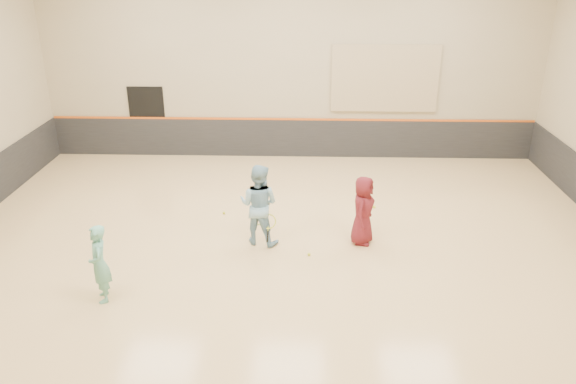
{
  "coord_description": "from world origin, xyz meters",
  "views": [
    {
      "loc": [
        0.42,
        -10.88,
        6.0
      ],
      "look_at": [
        0.07,
        0.4,
        1.15
      ],
      "focal_mm": 35.0,
      "sensor_mm": 36.0,
      "label": 1
    }
  ],
  "objects_px": {
    "girl": "(100,264)",
    "spare_racket": "(259,222)",
    "young_man": "(363,210)",
    "instructor": "(259,205)"
  },
  "relations": [
    {
      "from": "girl",
      "to": "young_man",
      "type": "relative_size",
      "value": 0.97
    },
    {
      "from": "girl",
      "to": "instructor",
      "type": "xyz_separation_m",
      "value": [
        2.73,
        2.34,
        0.16
      ]
    },
    {
      "from": "girl",
      "to": "spare_racket",
      "type": "distance_m",
      "value": 4.29
    },
    {
      "from": "instructor",
      "to": "spare_racket",
      "type": "relative_size",
      "value": 3.03
    },
    {
      "from": "instructor",
      "to": "spare_racket",
      "type": "xyz_separation_m",
      "value": [
        -0.08,
        0.95,
        -0.88
      ]
    },
    {
      "from": "girl",
      "to": "instructor",
      "type": "distance_m",
      "value": 3.6
    },
    {
      "from": "girl",
      "to": "spare_racket",
      "type": "height_order",
      "value": "girl"
    },
    {
      "from": "young_man",
      "to": "spare_racket",
      "type": "xyz_separation_m",
      "value": [
        -2.36,
        0.89,
        -0.75
      ]
    },
    {
      "from": "instructor",
      "to": "spare_racket",
      "type": "bearing_deg",
      "value": -68.03
    },
    {
      "from": "instructor",
      "to": "young_man",
      "type": "relative_size",
      "value": 1.17
    }
  ]
}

